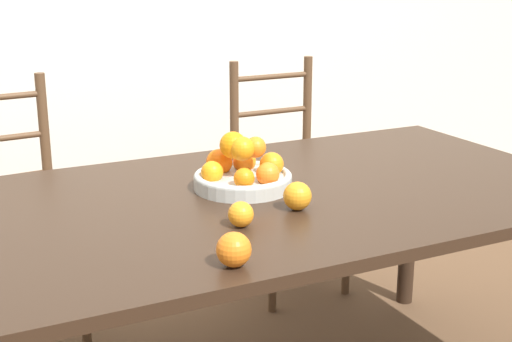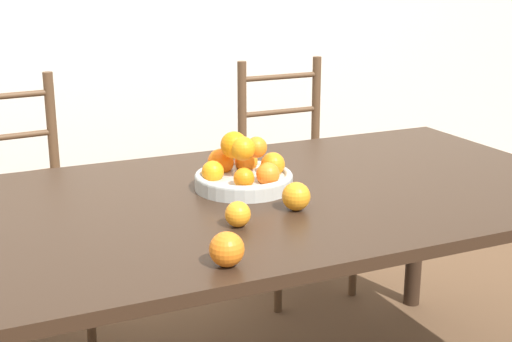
% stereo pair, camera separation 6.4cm
% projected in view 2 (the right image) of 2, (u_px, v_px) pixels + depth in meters
% --- Properties ---
extents(dining_table, '(1.98, 1.10, 0.78)m').
position_uv_depth(dining_table, '(273.00, 217.00, 2.18)').
color(dining_table, black).
rests_on(dining_table, ground_plane).
extents(fruit_bowl, '(0.30, 0.30, 0.18)m').
position_uv_depth(fruit_bowl, '(243.00, 172.00, 2.19)').
color(fruit_bowl, '#B2B7B2').
rests_on(fruit_bowl, dining_table).
extents(orange_loose_0, '(0.08, 0.08, 0.08)m').
position_uv_depth(orange_loose_0, '(227.00, 249.00, 1.62)').
color(orange_loose_0, orange).
rests_on(orange_loose_0, dining_table).
extents(orange_loose_1, '(0.07, 0.07, 0.07)m').
position_uv_depth(orange_loose_1, '(238.00, 214.00, 1.87)').
color(orange_loose_1, orange).
rests_on(orange_loose_1, dining_table).
extents(orange_loose_2, '(0.08, 0.08, 0.08)m').
position_uv_depth(orange_loose_2, '(296.00, 196.00, 1.99)').
color(orange_loose_2, orange).
rests_on(orange_loose_2, dining_table).
extents(chair_left, '(0.46, 0.44, 1.03)m').
position_uv_depth(chair_left, '(19.00, 223.00, 2.74)').
color(chair_left, '#513823').
rests_on(chair_left, ground_plane).
extents(chair_right, '(0.43, 0.41, 1.03)m').
position_uv_depth(chair_right, '(293.00, 185.00, 3.22)').
color(chair_right, '#513823').
rests_on(chair_right, ground_plane).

